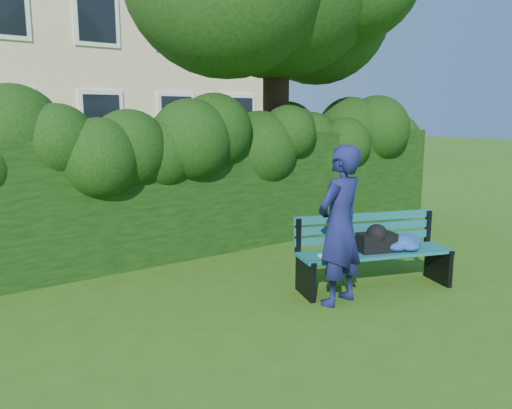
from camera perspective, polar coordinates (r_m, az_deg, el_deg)
ground at (r=6.24m, az=3.25°, el=-9.41°), size 80.00×80.00×0.00m
hedge at (r=7.81m, az=-6.85°, el=1.33°), size 10.00×1.00×1.80m
park_bench at (r=6.29m, az=14.01°, el=-4.80°), size 1.97×1.15×0.89m
man_reading at (r=5.57m, az=9.55°, el=-2.41°), size 0.71×0.53×1.78m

